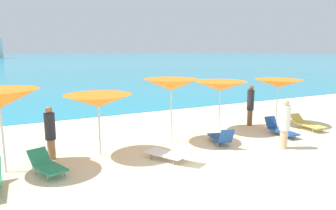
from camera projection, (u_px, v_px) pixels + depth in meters
ground_plane at (116, 115)px, 17.20m from camera, size 50.00×100.00×0.30m
ocean_water at (20, 56)px, 209.53m from camera, size 650.00×440.00×0.02m
umbrella_1 at (98, 101)px, 9.77m from camera, size 2.28×2.28×2.04m
umbrella_2 at (171, 85)px, 11.13m from camera, size 2.04×2.04×2.40m
umbrella_3 at (220, 86)px, 12.78m from camera, size 2.30×2.30×2.16m
umbrella_4 at (278, 83)px, 13.88m from camera, size 2.13×2.13×2.13m
lounge_chair_0 at (306, 123)px, 13.44m from camera, size 0.74×1.69×0.55m
lounge_chair_1 at (221, 137)px, 11.13m from camera, size 0.86×1.50×0.74m
lounge_chair_2 at (280, 129)px, 12.50m from camera, size 0.68×1.60×0.65m
lounge_chair_3 at (171, 154)px, 9.53m from camera, size 1.26×1.73×0.48m
lounge_chair_4 at (47, 164)px, 8.52m from camera, size 1.01×1.50×0.61m
beachgoer_1 at (250, 104)px, 13.97m from camera, size 0.32×0.32×1.87m
beachgoer_2 at (285, 123)px, 10.65m from camera, size 0.36×0.36×1.75m
beachgoer_3 at (50, 132)px, 9.58m from camera, size 0.33×0.33×1.71m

